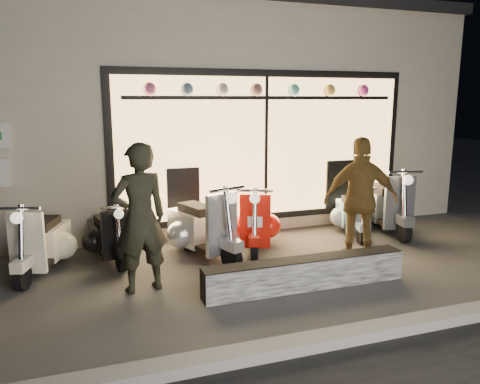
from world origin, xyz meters
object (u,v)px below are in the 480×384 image
Objects in this scene: scooter_red at (256,222)px; scooter_silver at (199,227)px; man at (140,218)px; graffiti_barrier at (305,273)px; woman at (361,200)px.

scooter_silver is at bearing -149.02° from scooter_red.
scooter_red is 0.76× the size of man.
scooter_silver reaches higher than graffiti_barrier.
woman is at bearing 170.45° from man.
scooter_silver is at bearing 119.68° from graffiti_barrier.
man reaches higher than scooter_silver.
man reaches higher than woman.
scooter_silver is 0.85× the size of woman.
graffiti_barrier is 1.85m from scooter_red.
woman is (2.22, -0.97, 0.47)m from scooter_silver.
scooter_silver is at bearing -3.93° from woman.
graffiti_barrier is 1.44× the size of man.
man is (-1.97, 0.62, 0.74)m from graffiti_barrier.
scooter_silver is 1.01m from scooter_red.
scooter_red is (0.03, 1.84, 0.22)m from graffiti_barrier.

